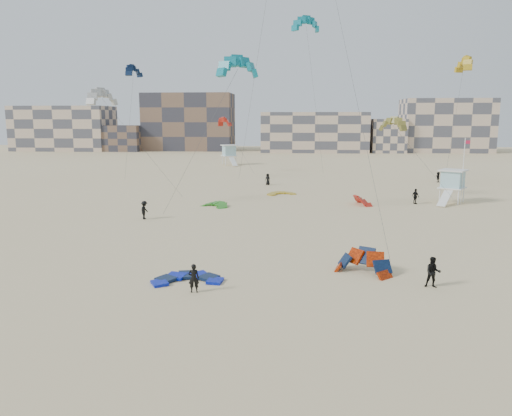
# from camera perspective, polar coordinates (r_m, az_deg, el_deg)

# --- Properties ---
(ground) EXTENTS (320.00, 320.00, 0.00)m
(ground) POSITION_cam_1_polar(r_m,az_deg,el_deg) (28.92, -5.66, -10.28)
(ground) COLOR beige
(ground) RESTS_ON ground
(kite_ground_blue) EXTENTS (4.75, 4.90, 0.73)m
(kite_ground_blue) POSITION_cam_1_polar(r_m,az_deg,el_deg) (32.00, -7.83, -8.28)
(kite_ground_blue) COLOR #0F1EC0
(kite_ground_blue) RESTS_ON ground
(kite_ground_orange) EXTENTS (5.24, 5.21, 3.84)m
(kite_ground_orange) POSITION_cam_1_polar(r_m,az_deg,el_deg) (34.01, 12.05, -7.30)
(kite_ground_orange) COLOR #EF3704
(kite_ground_orange) RESTS_ON ground
(kite_ground_green) EXTENTS (4.86, 4.92, 1.83)m
(kite_ground_green) POSITION_cam_1_polar(r_m,az_deg,el_deg) (58.18, -4.74, 0.16)
(kite_ground_green) COLOR #33861B
(kite_ground_green) RESTS_ON ground
(kite_ground_red_far) EXTENTS (3.86, 3.76, 3.22)m
(kite_ground_red_far) POSITION_cam_1_polar(r_m,az_deg,el_deg) (60.63, 12.07, 0.38)
(kite_ground_red_far) COLOR red
(kite_ground_red_far) RESTS_ON ground
(kite_ground_yellow) EXTENTS (4.73, 4.83, 0.71)m
(kite_ground_yellow) POSITION_cam_1_polar(r_m,az_deg,el_deg) (67.44, 2.89, 1.57)
(kite_ground_yellow) COLOR gold
(kite_ground_yellow) RESTS_ON ground
(kitesurfer_main) EXTENTS (0.69, 0.52, 1.74)m
(kitesurfer_main) POSITION_cam_1_polar(r_m,az_deg,el_deg) (29.73, -7.13, -7.96)
(kitesurfer_main) COLOR black
(kitesurfer_main) RESTS_ON ground
(kitesurfer_b) EXTENTS (1.01, 0.84, 1.89)m
(kitesurfer_b) POSITION_cam_1_polar(r_m,az_deg,el_deg) (32.14, 19.58, -6.94)
(kitesurfer_b) COLOR black
(kitesurfer_b) RESTS_ON ground
(kitesurfer_c) EXTENTS (0.82, 1.28, 1.88)m
(kitesurfer_c) POSITION_cam_1_polar(r_m,az_deg,el_deg) (51.85, -12.63, -0.23)
(kitesurfer_c) COLOR black
(kitesurfer_c) RESTS_ON ground
(kitesurfer_d) EXTENTS (0.94, 1.15, 1.84)m
(kitesurfer_d) POSITION_cam_1_polar(r_m,az_deg,el_deg) (62.64, 17.76, 1.28)
(kitesurfer_d) COLOR black
(kitesurfer_d) RESTS_ON ground
(kitesurfer_e) EXTENTS (1.02, 0.86, 1.77)m
(kitesurfer_e) POSITION_cam_1_polar(r_m,az_deg,el_deg) (76.97, 1.35, 3.31)
(kitesurfer_e) COLOR black
(kitesurfer_e) RESTS_ON ground
(kitesurfer_f) EXTENTS (0.59, 1.59, 1.68)m
(kitesurfer_f) POSITION_cam_1_polar(r_m,az_deg,el_deg) (85.47, 20.09, 3.35)
(kitesurfer_f) COLOR black
(kitesurfer_f) RESTS_ON ground
(kite_fly_teal_a) EXTENTS (9.51, 8.16, 15.66)m
(kite_fly_teal_a) POSITION_cam_1_polar(r_m,az_deg,el_deg) (52.31, -2.08, 15.62)
(kite_fly_teal_a) COLOR teal
(kite_fly_teal_a) RESTS_ON ground
(kite_fly_grey) EXTENTS (10.83, 4.92, 12.67)m
(kite_fly_grey) POSITION_cam_1_polar(r_m,az_deg,el_deg) (59.40, -17.18, 11.86)
(kite_fly_grey) COLOR silver
(kite_fly_grey) RESTS_ON ground
(kite_fly_olive) EXTENTS (8.52, 8.28, 9.68)m
(kite_fly_olive) POSITION_cam_1_polar(r_m,az_deg,el_deg) (65.49, 15.36, 9.09)
(kite_fly_olive) COLOR olive
(kite_fly_olive) RESTS_ON ground
(kite_fly_yellow) EXTENTS (4.40, 4.43, 18.52)m
(kite_fly_yellow) POSITION_cam_1_polar(r_m,az_deg,el_deg) (84.93, 22.67, 14.79)
(kite_fly_yellow) COLOR gold
(kite_fly_yellow) RESTS_ON ground
(kite_fly_navy) EXTENTS (4.27, 6.64, 17.52)m
(kite_fly_navy) POSITION_cam_1_polar(r_m,az_deg,el_deg) (81.87, -13.81, 14.87)
(kite_fly_navy) COLOR #0E2046
(kite_fly_navy) RESTS_ON ground
(kite_fly_teal_b) EXTENTS (6.08, 7.35, 24.20)m
(kite_fly_teal_b) POSITION_cam_1_polar(r_m,az_deg,el_deg) (80.69, 5.76, 20.04)
(kite_fly_teal_b) COLOR teal
(kite_fly_teal_b) RESTS_ON ground
(kite_fly_red) EXTENTS (8.66, 12.05, 9.67)m
(kite_fly_red) POSITION_cam_1_polar(r_m,az_deg,el_deg) (93.68, -3.63, 9.71)
(kite_fly_red) COLOR red
(kite_fly_red) RESTS_ON ground
(lifeguard_tower_near) EXTENTS (3.95, 6.08, 4.04)m
(lifeguard_tower_near) POSITION_cam_1_polar(r_m,az_deg,el_deg) (64.84, 21.53, 2.31)
(lifeguard_tower_near) COLOR white
(lifeguard_tower_near) RESTS_ON ground
(lifeguard_tower_far) EXTENTS (4.14, 6.58, 4.40)m
(lifeguard_tower_far) POSITION_cam_1_polar(r_m,az_deg,el_deg) (110.88, -3.09, 6.07)
(lifeguard_tower_far) COLOR white
(lifeguard_tower_far) RESTS_ON ground
(flagpole) EXTENTS (0.64, 0.10, 7.87)m
(flagpole) POSITION_cam_1_polar(r_m,az_deg,el_deg) (64.01, 22.60, 4.06)
(flagpole) COLOR white
(flagpole) RESTS_ON ground
(condo_west_a) EXTENTS (30.00, 15.00, 14.00)m
(condo_west_a) POSITION_cam_1_polar(r_m,az_deg,el_deg) (173.71, -21.07, 8.49)
(condo_west_a) COLOR beige
(condo_west_a) RESTS_ON ground
(condo_west_b) EXTENTS (28.00, 14.00, 18.00)m
(condo_west_b) POSITION_cam_1_polar(r_m,az_deg,el_deg) (164.42, -7.64, 9.71)
(condo_west_b) COLOR brown
(condo_west_b) RESTS_ON ground
(condo_mid) EXTENTS (32.00, 16.00, 12.00)m
(condo_mid) POSITION_cam_1_polar(r_m,az_deg,el_deg) (156.77, 6.66, 8.62)
(condo_mid) COLOR beige
(condo_mid) RESTS_ON ground
(condo_east) EXTENTS (26.00, 14.00, 16.00)m
(condo_east) POSITION_cam_1_polar(r_m,az_deg,el_deg) (164.90, 20.85, 8.80)
(condo_east) COLOR beige
(condo_east) RESTS_ON ground
(condo_fill_left) EXTENTS (12.00, 10.00, 8.00)m
(condo_fill_left) POSITION_cam_1_polar(r_m,az_deg,el_deg) (164.25, -14.95, 7.71)
(condo_fill_left) COLOR brown
(condo_fill_left) RESTS_ON ground
(condo_fill_right) EXTENTS (10.00, 10.00, 10.00)m
(condo_fill_right) POSITION_cam_1_polar(r_m,az_deg,el_deg) (157.05, 14.80, 7.99)
(condo_fill_right) COLOR beige
(condo_fill_right) RESTS_ON ground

